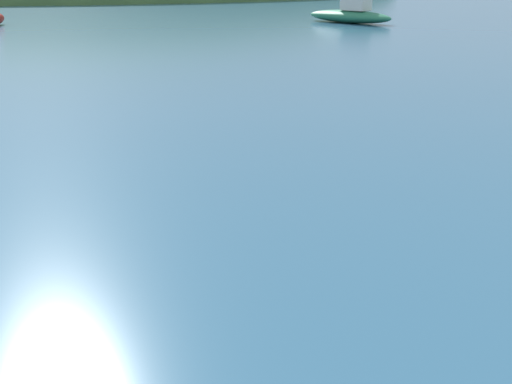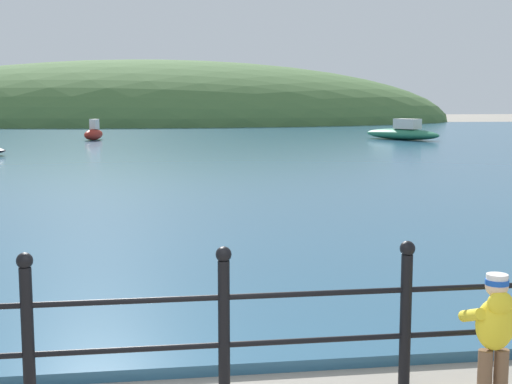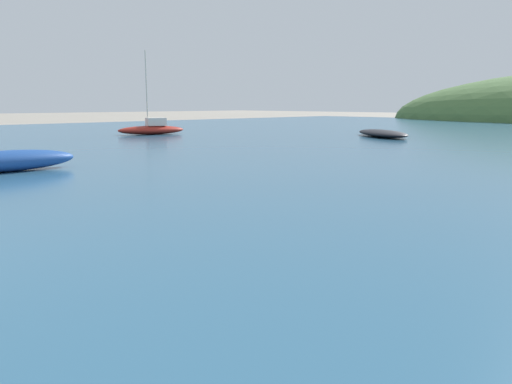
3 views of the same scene
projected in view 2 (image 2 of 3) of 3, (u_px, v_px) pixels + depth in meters
name	position (u px, v px, depth m)	size (l,w,h in m)	color
water	(155.00, 145.00, 35.30)	(80.00, 60.00, 0.10)	#2D5B7A
far_hillside	(152.00, 123.00, 70.11)	(59.83, 32.91, 12.15)	#476B38
iron_railing	(224.00, 320.00, 5.35)	(5.83, 0.12, 1.21)	black
child_in_coat	(495.00, 326.00, 5.33)	(0.38, 0.37, 1.00)	brown
boat_green_fishing	(402.00, 133.00, 38.70)	(3.75, 4.79, 1.14)	#287551
boat_far_right	(94.00, 133.00, 38.36)	(1.24, 2.12, 1.12)	maroon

